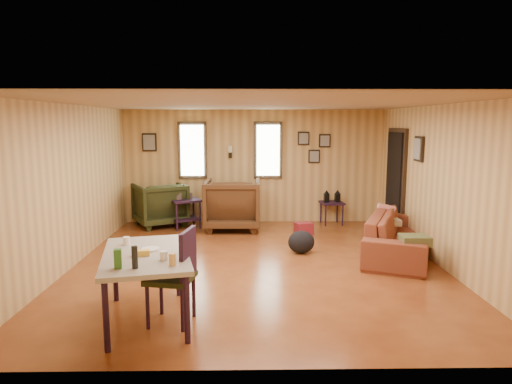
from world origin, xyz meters
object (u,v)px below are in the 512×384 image
(recliner_brown, at_px, (233,202))
(sofa, at_px, (401,228))
(side_table, at_px, (332,201))
(recliner_green, at_px, (160,202))
(dining_table, at_px, (146,259))
(end_table, at_px, (185,208))

(recliner_brown, bearing_deg, sofa, 147.25)
(sofa, height_order, side_table, sofa)
(recliner_brown, relative_size, recliner_green, 1.13)
(sofa, bearing_deg, recliner_green, 85.87)
(side_table, bearing_deg, sofa, -72.92)
(sofa, relative_size, side_table, 3.17)
(dining_table, bearing_deg, recliner_brown, 67.29)
(end_table, bearing_deg, dining_table, -87.60)
(sofa, xyz_separation_m, end_table, (-3.75, 2.00, -0.05))
(recliner_green, bearing_deg, dining_table, 70.86)
(sofa, height_order, recliner_brown, recliner_brown)
(end_table, distance_m, side_table, 3.06)
(end_table, bearing_deg, recliner_green, 158.03)
(recliner_brown, xyz_separation_m, end_table, (-0.97, 0.13, -0.15))
(end_table, bearing_deg, sofa, -28.04)
(sofa, bearing_deg, end_table, 85.12)
(side_table, bearing_deg, dining_table, -121.35)
(recliner_brown, bearing_deg, dining_table, 80.72)
(end_table, xyz_separation_m, dining_table, (0.19, -4.41, 0.28))
(recliner_brown, height_order, side_table, recliner_brown)
(recliner_green, height_order, side_table, recliner_green)
(recliner_brown, distance_m, dining_table, 4.35)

